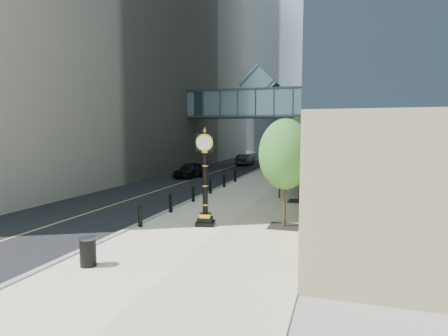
{
  "coord_description": "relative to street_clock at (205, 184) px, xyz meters",
  "views": [
    {
      "loc": [
        6.03,
        -13.9,
        4.45
      ],
      "look_at": [
        -0.43,
        6.56,
        2.32
      ],
      "focal_mm": 30.0,
      "sensor_mm": 36.0,
      "label": 1
    }
  ],
  "objects": [
    {
      "name": "ground",
      "position": [
        -0.05,
        -2.15,
        -2.0
      ],
      "size": [
        320.0,
        320.0,
        0.0
      ],
      "primitive_type": "plane",
      "color": "gray",
      "rests_on": "ground"
    },
    {
      "name": "road",
      "position": [
        -7.05,
        37.85,
        -1.99
      ],
      "size": [
        8.0,
        180.0,
        0.02
      ],
      "primitive_type": "cube",
      "color": "black",
      "rests_on": "ground"
    },
    {
      "name": "sidewalk",
      "position": [
        0.95,
        37.85,
        -1.97
      ],
      "size": [
        8.0,
        180.0,
        0.06
      ],
      "primitive_type": "cube",
      "color": "beige",
      "rests_on": "ground"
    },
    {
      "name": "curb",
      "position": [
        -3.05,
        37.85,
        -1.96
      ],
      "size": [
        0.25,
        180.0,
        0.07
      ],
      "primitive_type": "cube",
      "color": "gray",
      "rests_on": "ground"
    },
    {
      "name": "distant_tower_c",
      "position": [
        -6.05,
        117.85,
        30.5
      ],
      "size": [
        22.0,
        22.0,
        65.0
      ],
      "primitive_type": "cube",
      "color": "silver",
      "rests_on": "ground"
    },
    {
      "name": "skywalk",
      "position": [
        -3.05,
        25.85,
        5.71
      ],
      "size": [
        17.0,
        4.2,
        5.8
      ],
      "color": "slate",
      "rests_on": "ground"
    },
    {
      "name": "entrance_canopy",
      "position": [
        3.43,
        11.85,
        2.19
      ],
      "size": [
        3.0,
        8.0,
        4.38
      ],
      "color": "#383F44",
      "rests_on": "ground"
    },
    {
      "name": "bollard_row",
      "position": [
        -2.75,
        6.85,
        -1.49
      ],
      "size": [
        0.2,
        16.2,
        0.9
      ],
      "color": "black",
      "rests_on": "sidewalk"
    },
    {
      "name": "street_trees",
      "position": [
        3.55,
        15.26,
        1.73
      ],
      "size": [
        3.0,
        28.52,
        6.17
      ],
      "color": "black",
      "rests_on": "sidewalk"
    },
    {
      "name": "street_clock",
      "position": [
        0.0,
        0.0,
        0.0
      ],
      "size": [
        0.99,
        0.99,
        4.47
      ],
      "rotation": [
        0.0,
        0.0,
        0.2
      ],
      "color": "black",
      "rests_on": "sidewalk"
    },
    {
      "name": "trash_bin",
      "position": [
        -1.8,
        -6.12,
        -1.49
      ],
      "size": [
        0.65,
        0.65,
        0.9
      ],
      "primitive_type": "cylinder",
      "rotation": [
        0.0,
        0.0,
        0.31
      ],
      "color": "black",
      "rests_on": "sidewalk"
    },
    {
      "name": "pedestrian",
      "position": [
        4.45,
        6.5,
        -1.03
      ],
      "size": [
        0.68,
        0.46,
        1.82
      ],
      "primitive_type": "imported",
      "rotation": [
        0.0,
        0.0,
        3.18
      ],
      "color": "#AAA49C",
      "rests_on": "sidewalk"
    },
    {
      "name": "car_near",
      "position": [
        -7.71,
        16.66,
        -1.25
      ],
      "size": [
        2.19,
        4.45,
        1.46
      ],
      "primitive_type": "imported",
      "rotation": [
        0.0,
        0.0,
        -0.11
      ],
      "color": "black",
      "rests_on": "road"
    },
    {
      "name": "car_far",
      "position": [
        -5.93,
        30.83,
        -1.27
      ],
      "size": [
        1.63,
        4.36,
        1.42
      ],
      "primitive_type": "imported",
      "rotation": [
        0.0,
        0.0,
        3.11
      ],
      "color": "black",
      "rests_on": "road"
    }
  ]
}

